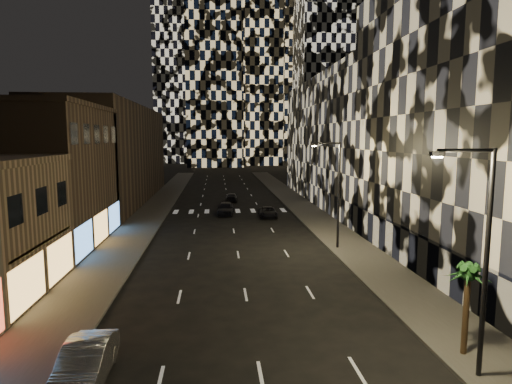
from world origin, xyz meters
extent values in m
cube|color=#47443F|center=(-10.00, 50.00, 0.07)|extent=(4.00, 120.00, 0.15)
cube|color=#47443F|center=(10.00, 50.00, 0.07)|extent=(4.00, 120.00, 0.15)
cube|color=#4C4C47|center=(-7.90, 50.00, 0.07)|extent=(0.20, 120.00, 0.15)
cube|color=#4C4C47|center=(7.90, 50.00, 0.07)|extent=(0.20, 120.00, 0.15)
cube|color=#4E3C2C|center=(-17.00, 33.50, 6.00)|extent=(10.00, 15.00, 12.00)
cube|color=#4E3C2C|center=(-17.00, 60.00, 7.00)|extent=(10.00, 40.00, 14.00)
cube|color=#383838|center=(12.30, 24.50, 1.50)|extent=(0.60, 25.00, 3.00)
cube|color=#232326|center=(20.00, 57.00, 9.00)|extent=(16.00, 40.00, 18.00)
cube|color=black|center=(35.00, 135.00, 50.00)|extent=(20.00, 20.00, 100.00)
cube|color=black|center=(-12.00, 165.00, 60.00)|extent=(24.00, 24.00, 120.00)
cube|color=black|center=(-2.00, 140.00, 47.50)|extent=(18.00, 18.00, 95.00)
cylinder|color=black|center=(8.60, 10.00, 4.65)|extent=(0.20, 0.20, 9.00)
cylinder|color=black|center=(7.50, 10.00, 9.05)|extent=(2.20, 0.14, 0.14)
cube|color=black|center=(6.40, 10.00, 8.93)|extent=(0.50, 0.25, 0.18)
cube|color=#FFEAB2|center=(6.40, 10.00, 8.81)|extent=(0.35, 0.18, 0.06)
cylinder|color=black|center=(8.60, 30.00, 4.65)|extent=(0.20, 0.20, 9.00)
cylinder|color=black|center=(7.50, 30.00, 9.05)|extent=(2.20, 0.14, 0.14)
cube|color=black|center=(6.40, 30.00, 8.93)|extent=(0.50, 0.25, 0.18)
cube|color=#FFEAB2|center=(6.40, 30.00, 8.81)|extent=(0.35, 0.18, 0.06)
imported|color=gray|center=(-6.85, 11.09, 0.79)|extent=(1.76, 4.83, 1.58)
imported|color=black|center=(-0.63, 47.36, 0.79)|extent=(2.33, 4.82, 1.59)
imported|color=black|center=(0.50, 58.45, 0.62)|extent=(2.02, 4.37, 1.24)
imported|color=black|center=(4.41, 45.19, 0.62)|extent=(2.17, 4.50, 1.23)
cylinder|color=#47331E|center=(9.00, 11.71, 1.89)|extent=(0.26, 0.26, 3.49)
sphere|color=#1A491B|center=(9.00, 11.71, 3.80)|extent=(0.76, 0.76, 0.76)
cone|color=#1A491B|center=(9.25, 11.61, 3.75)|extent=(1.52, 0.85, 0.92)
cone|color=#1A491B|center=(9.24, 11.85, 3.75)|extent=(1.47, 1.01, 0.92)
cone|color=#1A491B|center=(9.04, 11.98, 3.75)|extent=(0.55, 1.54, 0.92)
cone|color=#1A491B|center=(8.82, 11.92, 3.75)|extent=(1.24, 1.33, 0.92)
cone|color=#1A491B|center=(8.73, 11.70, 3.75)|extent=(1.53, 0.40, 0.92)
cone|color=#1A491B|center=(8.84, 11.49, 3.75)|extent=(1.12, 1.41, 0.92)
cone|color=#1A491B|center=(9.08, 11.45, 3.75)|extent=(0.72, 1.54, 0.92)
camera|label=1|loc=(-1.67, -5.04, 9.52)|focal=30.00mm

